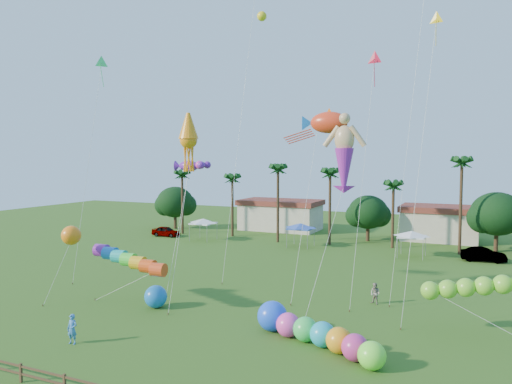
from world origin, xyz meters
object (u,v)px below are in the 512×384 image
at_px(car_b, 484,255).
at_px(caterpillar_inflatable, 313,332).
at_px(spectator_b, 375,294).
at_px(blue_ball, 156,297).
at_px(spectator_a, 72,329).
at_px(car_a, 166,231).

height_order(car_b, caterpillar_inflatable, caterpillar_inflatable).
height_order(spectator_b, blue_ball, blue_ball).
xyz_separation_m(spectator_a, blue_ball, (0.26, 8.31, -0.06)).
bearing_deg(spectator_b, spectator_a, -109.62).
xyz_separation_m(spectator_a, caterpillar_inflatable, (13.67, 5.99, -0.09)).
xyz_separation_m(car_a, spectator_a, (19.17, -37.61, 0.20)).
distance_m(car_a, spectator_b, 40.64).
height_order(spectator_a, blue_ball, spectator_a).
xyz_separation_m(car_b, blue_ball, (-22.94, -29.23, 0.09)).
height_order(car_a, caterpillar_inflatable, caterpillar_inflatable).
relative_size(caterpillar_inflatable, blue_ball, 5.38).
height_order(spectator_b, caterpillar_inflatable, caterpillar_inflatable).
bearing_deg(blue_ball, caterpillar_inflatable, -9.79).
bearing_deg(spectator_a, spectator_b, 40.48).
bearing_deg(spectator_a, caterpillar_inflatable, 17.58).
bearing_deg(spectator_b, car_b, 93.72).
height_order(car_a, spectator_b, spectator_b).
bearing_deg(car_a, blue_ball, -146.78).
bearing_deg(spectator_b, blue_ball, -128.40).
xyz_separation_m(car_a, caterpillar_inflatable, (32.85, -31.62, 0.11)).
relative_size(spectator_b, blue_ball, 0.96).
relative_size(car_b, spectator_b, 2.81).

